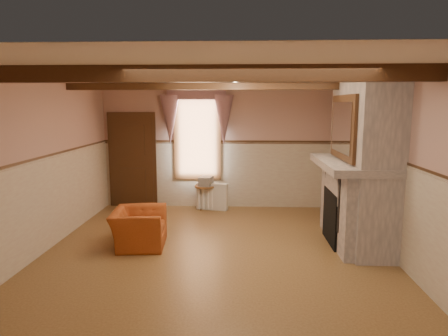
{
  "coord_description": "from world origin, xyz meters",
  "views": [
    {
      "loc": [
        0.41,
        -6.04,
        2.33
      ],
      "look_at": [
        0.1,
        0.8,
        1.25
      ],
      "focal_mm": 32.0,
      "sensor_mm": 36.0,
      "label": 1
    }
  ],
  "objects_px": {
    "armchair": "(139,228)",
    "side_table": "(205,197)",
    "bowl": "(352,158)",
    "oil_lamp": "(343,148)",
    "radiator": "(212,196)",
    "mantel_clock": "(345,151)"
  },
  "relations": [
    {
      "from": "armchair",
      "to": "radiator",
      "type": "height_order",
      "value": "armchair"
    },
    {
      "from": "armchair",
      "to": "radiator",
      "type": "bearing_deg",
      "value": -28.51
    },
    {
      "from": "armchair",
      "to": "oil_lamp",
      "type": "distance_m",
      "value": 3.88
    },
    {
      "from": "armchair",
      "to": "mantel_clock",
      "type": "bearing_deg",
      "value": -82.13
    },
    {
      "from": "radiator",
      "to": "mantel_clock",
      "type": "distance_m",
      "value": 3.2
    },
    {
      "from": "side_table",
      "to": "radiator",
      "type": "height_order",
      "value": "radiator"
    },
    {
      "from": "bowl",
      "to": "oil_lamp",
      "type": "xyz_separation_m",
      "value": [
        0.0,
        0.67,
        0.1
      ]
    },
    {
      "from": "mantel_clock",
      "to": "armchair",
      "type": "bearing_deg",
      "value": -167.03
    },
    {
      "from": "radiator",
      "to": "mantel_clock",
      "type": "bearing_deg",
      "value": -21.19
    },
    {
      "from": "oil_lamp",
      "to": "radiator",
      "type": "bearing_deg",
      "value": 150.05
    },
    {
      "from": "armchair",
      "to": "mantel_clock",
      "type": "relative_size",
      "value": 3.97
    },
    {
      "from": "armchair",
      "to": "side_table",
      "type": "relative_size",
      "value": 1.73
    },
    {
      "from": "side_table",
      "to": "radiator",
      "type": "distance_m",
      "value": 0.17
    },
    {
      "from": "side_table",
      "to": "mantel_clock",
      "type": "distance_m",
      "value": 3.34
    },
    {
      "from": "side_table",
      "to": "oil_lamp",
      "type": "bearing_deg",
      "value": -28.4
    },
    {
      "from": "radiator",
      "to": "side_table",
      "type": "bearing_deg",
      "value": -168.56
    },
    {
      "from": "side_table",
      "to": "mantel_clock",
      "type": "xyz_separation_m",
      "value": [
        2.66,
        -1.6,
        1.25
      ]
    },
    {
      "from": "side_table",
      "to": "oil_lamp",
      "type": "height_order",
      "value": "oil_lamp"
    },
    {
      "from": "radiator",
      "to": "bowl",
      "type": "height_order",
      "value": "bowl"
    },
    {
      "from": "bowl",
      "to": "oil_lamp",
      "type": "height_order",
      "value": "oil_lamp"
    },
    {
      "from": "radiator",
      "to": "oil_lamp",
      "type": "relative_size",
      "value": 2.5
    },
    {
      "from": "armchair",
      "to": "oil_lamp",
      "type": "relative_size",
      "value": 3.4
    }
  ]
}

